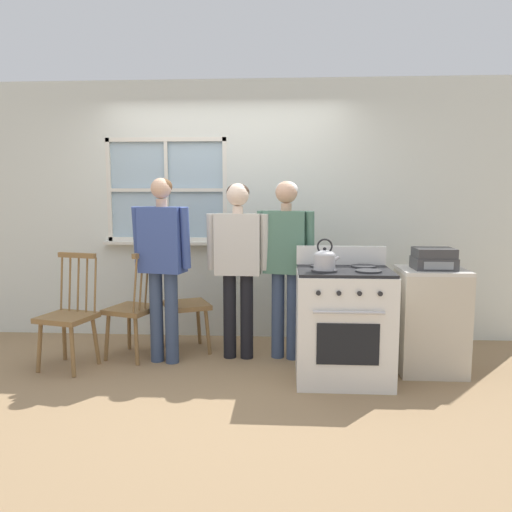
{
  "coord_description": "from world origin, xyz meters",
  "views": [
    {
      "loc": [
        0.63,
        -3.87,
        1.53
      ],
      "look_at": [
        0.37,
        0.39,
        1.0
      ],
      "focal_mm": 35.0,
      "sensor_mm": 36.0,
      "label": 1
    }
  ],
  "objects_px": {
    "person_elderly_left": "(163,254)",
    "person_adult_right": "(286,253)",
    "person_teen_center": "(238,253)",
    "side_counter": "(430,320)",
    "potted_plant": "(173,232)",
    "chair_center_cluster": "(69,317)",
    "kettle": "(325,259)",
    "chair_near_wall": "(184,305)",
    "stove": "(343,323)",
    "chair_by_window": "(134,309)",
    "stereo": "(434,259)"
  },
  "relations": [
    {
      "from": "stove",
      "to": "potted_plant",
      "type": "height_order",
      "value": "potted_plant"
    },
    {
      "from": "person_teen_center",
      "to": "side_counter",
      "type": "xyz_separation_m",
      "value": [
        1.69,
        -0.26,
        -0.54
      ]
    },
    {
      "from": "kettle",
      "to": "side_counter",
      "type": "bearing_deg",
      "value": 21.22
    },
    {
      "from": "chair_near_wall",
      "to": "stereo",
      "type": "distance_m",
      "value": 2.33
    },
    {
      "from": "stove",
      "to": "stereo",
      "type": "distance_m",
      "value": 0.95
    },
    {
      "from": "person_teen_center",
      "to": "stove",
      "type": "relative_size",
      "value": 1.5
    },
    {
      "from": "chair_by_window",
      "to": "stereo",
      "type": "height_order",
      "value": "stereo"
    },
    {
      "from": "stove",
      "to": "kettle",
      "type": "relative_size",
      "value": 4.39
    },
    {
      "from": "person_elderly_left",
      "to": "side_counter",
      "type": "bearing_deg",
      "value": 10.41
    },
    {
      "from": "chair_near_wall",
      "to": "side_counter",
      "type": "distance_m",
      "value": 2.27
    },
    {
      "from": "chair_center_cluster",
      "to": "kettle",
      "type": "height_order",
      "value": "kettle"
    },
    {
      "from": "kettle",
      "to": "potted_plant",
      "type": "relative_size",
      "value": 0.79
    },
    {
      "from": "stove",
      "to": "stereo",
      "type": "xyz_separation_m",
      "value": [
        0.77,
        0.21,
        0.51
      ]
    },
    {
      "from": "chair_by_window",
      "to": "person_adult_right",
      "type": "height_order",
      "value": "person_adult_right"
    },
    {
      "from": "stove",
      "to": "side_counter",
      "type": "relative_size",
      "value": 1.2
    },
    {
      "from": "chair_near_wall",
      "to": "kettle",
      "type": "xyz_separation_m",
      "value": [
        1.28,
        -0.78,
        0.56
      ]
    },
    {
      "from": "chair_center_cluster",
      "to": "stereo",
      "type": "height_order",
      "value": "stereo"
    },
    {
      "from": "person_elderly_left",
      "to": "person_adult_right",
      "type": "xyz_separation_m",
      "value": [
        1.1,
        0.18,
        -0.0
      ]
    },
    {
      "from": "person_elderly_left",
      "to": "kettle",
      "type": "distance_m",
      "value": 1.48
    },
    {
      "from": "chair_center_cluster",
      "to": "person_elderly_left",
      "type": "relative_size",
      "value": 0.6
    },
    {
      "from": "chair_center_cluster",
      "to": "side_counter",
      "type": "height_order",
      "value": "chair_center_cluster"
    },
    {
      "from": "person_adult_right",
      "to": "kettle",
      "type": "relative_size",
      "value": 6.67
    },
    {
      "from": "chair_near_wall",
      "to": "side_counter",
      "type": "bearing_deg",
      "value": -125.3
    },
    {
      "from": "stove",
      "to": "potted_plant",
      "type": "distance_m",
      "value": 2.12
    },
    {
      "from": "chair_by_window",
      "to": "side_counter",
      "type": "height_order",
      "value": "chair_by_window"
    },
    {
      "from": "stove",
      "to": "potted_plant",
      "type": "xyz_separation_m",
      "value": [
        -1.67,
        1.14,
        0.66
      ]
    },
    {
      "from": "chair_by_window",
      "to": "person_elderly_left",
      "type": "height_order",
      "value": "person_elderly_left"
    },
    {
      "from": "person_teen_center",
      "to": "side_counter",
      "type": "bearing_deg",
      "value": -6.55
    },
    {
      "from": "person_teen_center",
      "to": "stove",
      "type": "distance_m",
      "value": 1.16
    },
    {
      "from": "stereo",
      "to": "stove",
      "type": "bearing_deg",
      "value": -164.5
    },
    {
      "from": "person_teen_center",
      "to": "stove",
      "type": "bearing_deg",
      "value": -26.07
    },
    {
      "from": "chair_near_wall",
      "to": "person_teen_center",
      "type": "height_order",
      "value": "person_teen_center"
    },
    {
      "from": "stereo",
      "to": "person_teen_center",
      "type": "bearing_deg",
      "value": 170.71
    },
    {
      "from": "stove",
      "to": "side_counter",
      "type": "xyz_separation_m",
      "value": [
        0.77,
        0.23,
        -0.02
      ]
    },
    {
      "from": "side_counter",
      "to": "chair_near_wall",
      "type": "bearing_deg",
      "value": 169.48
    },
    {
      "from": "stereo",
      "to": "chair_center_cluster",
      "type": "bearing_deg",
      "value": -178.52
    },
    {
      "from": "person_teen_center",
      "to": "person_adult_right",
      "type": "distance_m",
      "value": 0.44
    },
    {
      "from": "chair_center_cluster",
      "to": "person_elderly_left",
      "type": "height_order",
      "value": "person_elderly_left"
    },
    {
      "from": "chair_by_window",
      "to": "stove",
      "type": "height_order",
      "value": "stove"
    },
    {
      "from": "person_elderly_left",
      "to": "person_adult_right",
      "type": "relative_size",
      "value": 1.01
    },
    {
      "from": "chair_near_wall",
      "to": "stereo",
      "type": "bearing_deg",
      "value": -125.81
    },
    {
      "from": "side_counter",
      "to": "chair_by_window",
      "type": "bearing_deg",
      "value": 175.53
    },
    {
      "from": "person_teen_center",
      "to": "person_elderly_left",
      "type": "bearing_deg",
      "value": -164.34
    },
    {
      "from": "person_teen_center",
      "to": "stove",
      "type": "height_order",
      "value": "person_teen_center"
    },
    {
      "from": "side_counter",
      "to": "potted_plant",
      "type": "bearing_deg",
      "value": 159.7
    },
    {
      "from": "chair_center_cluster",
      "to": "stove",
      "type": "height_order",
      "value": "stove"
    },
    {
      "from": "kettle",
      "to": "side_counter",
      "type": "xyz_separation_m",
      "value": [
        0.94,
        0.37,
        -0.57
      ]
    },
    {
      "from": "person_elderly_left",
      "to": "side_counter",
      "type": "height_order",
      "value": "person_elderly_left"
    },
    {
      "from": "chair_near_wall",
      "to": "potted_plant",
      "type": "xyz_separation_m",
      "value": [
        -0.21,
        0.49,
        0.67
      ]
    },
    {
      "from": "person_adult_right",
      "to": "side_counter",
      "type": "bearing_deg",
      "value": 2.68
    }
  ]
}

